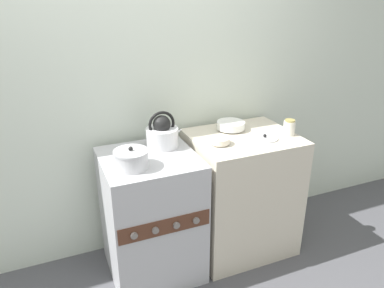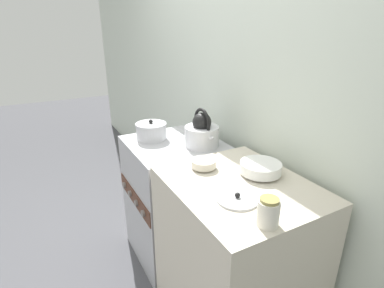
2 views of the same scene
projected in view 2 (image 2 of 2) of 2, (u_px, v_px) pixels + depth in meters
name	position (u px, v px, depth m)	size (l,w,h in m)	color
ground_plane	(140.00, 263.00, 2.25)	(12.00, 12.00, 0.00)	#4C4C51
wall_back	(225.00, 88.00, 2.10)	(7.00, 0.06, 2.50)	silver
stove	(176.00, 200.00, 2.22)	(0.63, 0.63, 0.92)	#B2B2B7
counter	(235.00, 260.00, 1.62)	(0.76, 0.64, 0.95)	beige
kettle	(202.00, 133.00, 1.96)	(0.27, 0.22, 0.26)	silver
cooking_pot	(151.00, 131.00, 2.09)	(0.22, 0.22, 0.14)	silver
enamel_bowl	(260.00, 168.00, 1.53)	(0.21, 0.21, 0.06)	white
small_ceramic_bowl	(204.00, 163.00, 1.60)	(0.13, 0.13, 0.05)	beige
storage_jar	(268.00, 212.00, 1.13)	(0.09, 0.09, 0.12)	silver
loose_pot_lid	(237.00, 198.00, 1.31)	(0.19, 0.19, 0.03)	silver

